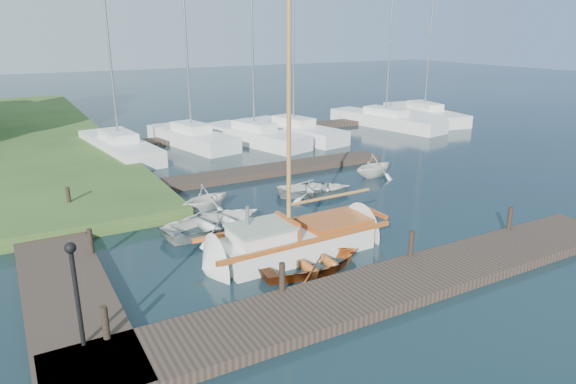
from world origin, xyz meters
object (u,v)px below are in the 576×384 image
mooring_post_3 (510,218)px  tender_c (314,187)px  mooring_post_0 (105,323)px  marina_boat_1 (192,137)px  marina_boat_7 (424,113)px  marina_boat_3 (293,129)px  mooring_post_4 (91,241)px  mooring_post_2 (411,243)px  sailboat (298,242)px  dinghy (312,258)px  tender_b (206,196)px  tender_d (375,164)px  mooring_post_5 (69,197)px  tender_a (214,220)px  marina_boat_0 (119,145)px  lamp_post (75,280)px  marina_boat_5 (386,119)px  mooring_post_1 (282,277)px  marina_boat_2 (254,135)px

mooring_post_3 → tender_c: 8.12m
mooring_post_0 → marina_boat_1: size_ratio=0.09×
marina_boat_7 → mooring_post_3: bearing=151.5°
mooring_post_3 → marina_boat_3: 18.65m
mooring_post_3 → mooring_post_4: 13.93m
marina_boat_3 → mooring_post_2: bearing=148.6°
sailboat → dinghy: sailboat is taller
dinghy → marina_boat_1: marina_boat_1 is taller
sailboat → tender_b: (-1.16, 5.27, 0.26)m
tender_d → mooring_post_3: bearing=166.8°
mooring_post_5 → dinghy: (5.70, -8.78, -0.35)m
dinghy → marina_boat_1: (2.67, 18.42, 0.21)m
mooring_post_2 → marina_boat_1: 19.64m
tender_c → marina_boat_7: 21.77m
tender_a → marina_boat_0: 13.59m
sailboat → marina_boat_0: bearing=95.9°
mooring_post_4 → sailboat: sailboat is taller
marina_boat_0 → marina_boat_1: bearing=-90.9°
lamp_post → marina_boat_5: 30.62m
lamp_post → tender_d: 17.09m
tender_b → tender_c: size_ratio=0.70×
mooring_post_1 → dinghy: bearing=35.7°
mooring_post_5 → tender_b: (4.82, -2.22, -0.10)m
marina_boat_2 → mooring_post_5: bearing=108.6°
mooring_post_3 → marina_boat_7: size_ratio=0.06×
mooring_post_5 → marina_boat_1: 12.76m
marina_boat_1 → marina_boat_7: bearing=-102.3°
tender_a → mooring_post_4: bearing=88.1°
lamp_post → tender_c: (10.67, 7.40, -1.53)m
mooring_post_1 → tender_c: mooring_post_1 is taller
mooring_post_2 → dinghy: mooring_post_2 is taller
mooring_post_2 → mooring_post_5: 13.12m
marina_boat_0 → marina_boat_5: marina_boat_0 is taller
sailboat → marina_boat_3: bearing=59.1°
tender_d → marina_boat_0: size_ratio=0.20×
mooring_post_4 → tender_d: tender_d is taller
lamp_post → marina_boat_2: marina_boat_2 is taller
tender_a → marina_boat_2: marina_boat_2 is taller
mooring_post_1 → marina_boat_5: bearing=44.5°
mooring_post_0 → mooring_post_1: (4.50, 0.00, 0.00)m
tender_c → mooring_post_0: bearing=145.1°
mooring_post_0 → sailboat: sailboat is taller
marina_boat_2 → lamp_post: bearing=128.7°
tender_c → marina_boat_1: size_ratio=0.35×
sailboat → marina_boat_5: (17.15, 16.30, 0.22)m
lamp_post → marina_boat_1: 21.79m
mooring_post_1 → tender_a: (0.30, 5.59, -0.30)m
tender_b → marina_boat_7: size_ratio=0.19×
mooring_post_2 → marina_boat_5: bearing=52.1°
mooring_post_3 → tender_d: tender_d is taller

